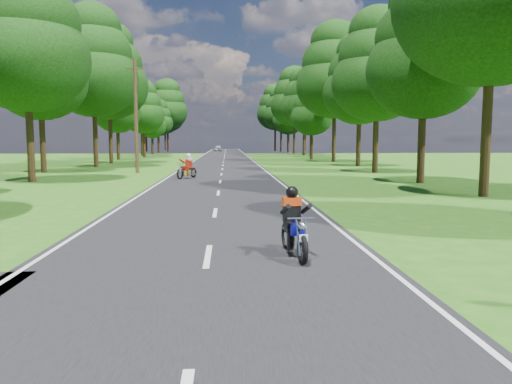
{
  "coord_description": "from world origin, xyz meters",
  "views": [
    {
      "loc": [
        0.4,
        -7.88,
        2.34
      ],
      "look_at": [
        1.09,
        4.0,
        1.1
      ],
      "focal_mm": 35.0,
      "sensor_mm": 36.0,
      "label": 1
    }
  ],
  "objects": [
    {
      "name": "ground",
      "position": [
        0.0,
        0.0,
        0.0
      ],
      "size": [
        160.0,
        160.0,
        0.0
      ],
      "primitive_type": "plane",
      "color": "#235C15",
      "rests_on": "ground"
    },
    {
      "name": "main_road",
      "position": [
        0.0,
        50.0,
        0.01
      ],
      "size": [
        7.0,
        140.0,
        0.02
      ],
      "primitive_type": "cube",
      "color": "black",
      "rests_on": "ground"
    },
    {
      "name": "road_markings",
      "position": [
        -0.14,
        48.13,
        0.02
      ],
      "size": [
        7.4,
        140.0,
        0.01
      ],
      "color": "silver",
      "rests_on": "main_road"
    },
    {
      "name": "treeline",
      "position": [
        1.43,
        60.06,
        8.25
      ],
      "size": [
        40.0,
        115.35,
        14.78
      ],
      "color": "black",
      "rests_on": "ground"
    },
    {
      "name": "telegraph_pole",
      "position": [
        -6.0,
        28.0,
        4.07
      ],
      "size": [
        1.2,
        0.26,
        8.0
      ],
      "color": "#382616",
      "rests_on": "ground"
    },
    {
      "name": "rider_near_blue",
      "position": [
        1.73,
        1.9,
        0.72
      ],
      "size": [
        0.73,
        1.73,
        1.4
      ],
      "primitive_type": null,
      "rotation": [
        0.0,
        0.0,
        0.1
      ],
      "color": "#0B0D82",
      "rests_on": "main_road"
    },
    {
      "name": "rider_far_red",
      "position": [
        -2.05,
        22.46,
        0.78
      ],
      "size": [
        1.38,
        1.91,
        1.53
      ],
      "primitive_type": null,
      "rotation": [
        0.0,
        0.0,
        -0.48
      ],
      "color": "#9D180C",
      "rests_on": "main_road"
    },
    {
      "name": "distant_car",
      "position": [
        -1.5,
        97.15,
        0.65
      ],
      "size": [
        1.6,
        3.75,
        1.26
      ],
      "primitive_type": "imported",
      "rotation": [
        0.0,
        0.0,
        -0.03
      ],
      "color": "#B1B3B8",
      "rests_on": "main_road"
    }
  ]
}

